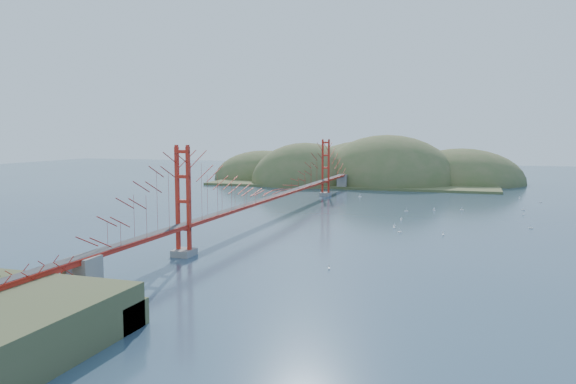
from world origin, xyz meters
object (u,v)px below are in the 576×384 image
(sailboat_2, at_px, (531,228))
(sailboat_0, at_px, (443,234))
(bridge, at_px, (278,171))
(sailboat_1, at_px, (394,227))
(fort, at_px, (74,296))

(sailboat_2, bearing_deg, sailboat_0, -141.23)
(bridge, relative_size, sailboat_1, 132.79)
(sailboat_1, bearing_deg, sailboat_2, 16.68)
(bridge, bearing_deg, sailboat_0, -19.92)
(fort, bearing_deg, sailboat_2, 52.89)
(sailboat_0, height_order, sailboat_2, sailboat_2)
(fort, bearing_deg, sailboat_0, 57.21)
(sailboat_0, xyz_separation_m, sailboat_2, (11.09, 8.91, 0.01))
(bridge, height_order, sailboat_1, bridge)
(sailboat_1, relative_size, sailboat_2, 1.08)
(fort, relative_size, sailboat_1, 5.20)
(sailboat_1, bearing_deg, fort, -113.44)
(sailboat_0, bearing_deg, fort, -122.79)
(fort, xyz_separation_m, sailboat_1, (18.38, 42.39, -0.51))
(bridge, distance_m, sailboat_1, 20.76)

